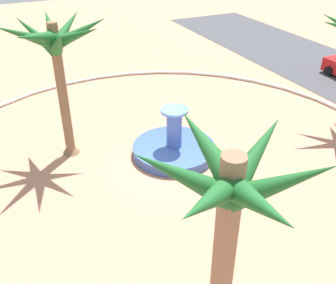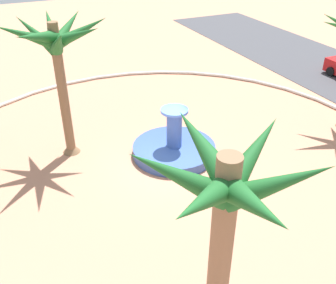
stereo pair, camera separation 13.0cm
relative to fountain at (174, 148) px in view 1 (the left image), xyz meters
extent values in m
plane|color=tan|center=(0.57, -0.71, -0.33)|extent=(80.00, 80.00, 0.00)
torus|color=silver|center=(0.57, -0.71, -0.23)|extent=(22.85, 22.85, 0.20)
cylinder|color=#38569E|center=(0.00, 0.00, -0.10)|extent=(3.86, 3.86, 0.45)
cylinder|color=teal|center=(0.00, 0.00, -0.14)|extent=(3.40, 3.40, 0.34)
cylinder|color=#38569E|center=(0.00, 0.00, 1.01)|extent=(0.70, 0.70, 1.77)
cylinder|color=#3D5FAD|center=(0.00, 0.00, 1.95)|extent=(1.24, 1.24, 0.12)
cylinder|color=#8E6B4C|center=(8.94, -3.21, 2.69)|extent=(0.50, 0.50, 6.02)
cone|color=#1E6028|center=(9.91, -3.35, 5.36)|extent=(2.21, 0.86, 1.21)
cone|color=#1E6028|center=(9.45, -2.45, 5.20)|extent=(1.65, 2.05, 1.49)
cone|color=#1E6028|center=(8.51, -2.35, 5.29)|extent=(1.45, 2.16, 1.33)
cone|color=#1E6028|center=(7.93, -3.22, 5.41)|extent=(2.17, 0.59, 1.12)
cone|color=#1E6028|center=(8.51, -4.03, 5.22)|extent=(1.48, 2.13, 1.45)
cone|color=#1E6028|center=(9.48, -4.03, 5.36)|extent=(1.66, 2.10, 1.21)
cylinder|color=brown|center=(-2.22, -4.33, 2.71)|extent=(0.43, 0.43, 6.08)
cone|color=brown|center=(-2.22, -4.33, -0.08)|extent=(0.81, 0.81, 0.50)
cone|color=#1E6028|center=(-1.19, -4.36, 5.20)|extent=(2.35, 0.63, 1.61)
cone|color=#1E6028|center=(-1.37, -3.64, 5.33)|extent=(2.21, 1.95, 1.36)
cone|color=#1E6028|center=(-2.11, -3.26, 5.30)|extent=(0.80, 2.43, 1.42)
cone|color=#1E6028|center=(-3.02, -3.61, 5.30)|extent=(2.14, 2.01, 1.43)
cone|color=#1E6028|center=(-3.32, -4.26, 5.36)|extent=(2.43, 0.71, 1.32)
cone|color=#1E6028|center=(-3.03, -4.94, 5.16)|extent=(2.19, 1.82, 1.66)
cone|color=#1E6028|center=(-2.38, -5.41, 5.32)|extent=(0.90, 2.44, 1.39)
cone|color=#1E6028|center=(-1.39, -5.11, 5.45)|extent=(2.14, 2.06, 1.14)
cylinder|color=black|center=(-4.50, 14.14, -0.01)|extent=(0.64, 0.22, 0.64)
camera|label=1|loc=(13.74, -6.82, 9.52)|focal=41.35mm
camera|label=2|loc=(13.79, -6.70, 9.52)|focal=41.35mm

